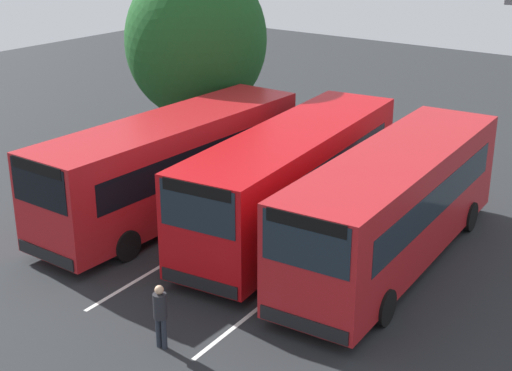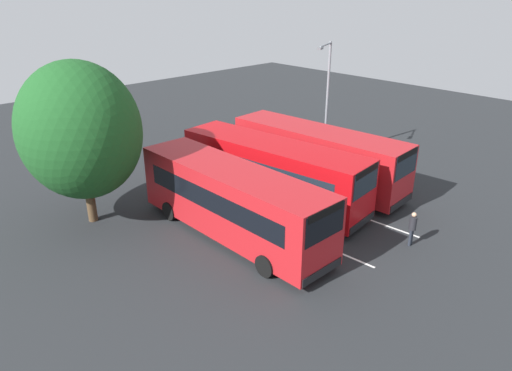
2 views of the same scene
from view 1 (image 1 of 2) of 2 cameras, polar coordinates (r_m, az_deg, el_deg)
ground_plane at (r=23.34m, az=2.02°, el=-3.81°), size 67.83×67.83×0.00m
bus_far_left at (r=24.34m, az=-6.44°, el=1.69°), size 10.55×2.72×3.30m
bus_center_left at (r=22.98m, az=2.83°, el=0.65°), size 10.75×3.75×3.30m
bus_center_right at (r=21.30m, az=10.56°, el=-1.35°), size 10.69×3.28×3.30m
pedestrian at (r=17.41m, az=-7.35°, el=-9.56°), size 0.36×0.36×1.62m
depot_tree at (r=30.55m, az=-4.57°, el=11.03°), size 6.05×5.45×7.77m
lane_stripe_outer_left at (r=24.32m, az=-1.51°, el=-2.75°), size 13.68×1.01×0.01m
lane_stripe_inner_left at (r=22.46m, az=5.86°, el=-4.93°), size 13.68×1.01×0.01m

